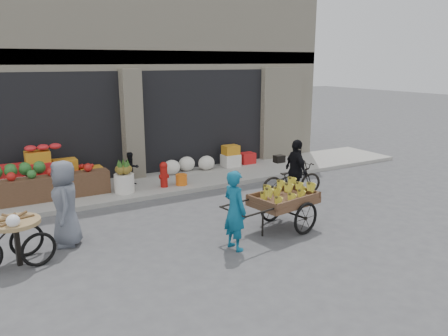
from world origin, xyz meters
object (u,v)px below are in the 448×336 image
seated_person (131,169)px  vendor_woman (235,210)px  pineapple_bin (124,183)px  bicycle (292,179)px  tricycle_cart (16,235)px  cyclist (296,171)px  fire_hydrant (164,173)px  orange_bucket (181,180)px  banana_cart (282,198)px  vendor_grey (65,203)px

seated_person → vendor_woman: vendor_woman is taller
pineapple_bin → bicycle: 4.43m
tricycle_cart → cyclist: cyclist is taller
fire_hydrant → orange_bucket: (0.50, -0.05, -0.23)m
banana_cart → cyclist: (1.51, 1.40, 0.09)m
fire_hydrant → bicycle: (2.77, -2.09, -0.05)m
orange_bucket → fire_hydrant: bearing=174.3°
tricycle_cart → vendor_grey: 1.10m
vendor_grey → cyclist: size_ratio=1.06×
orange_bucket → banana_cart: size_ratio=0.13×
fire_hydrant → banana_cart: banana_cart is taller
bicycle → cyclist: bearing=163.0°
vendor_woman → pineapple_bin: bearing=3.2°
fire_hydrant → tricycle_cart: 4.90m
pineapple_bin → cyclist: cyclist is taller
fire_hydrant → vendor_grey: (-3.01, -2.40, 0.34)m
pineapple_bin → vendor_grey: size_ratio=0.31×
bicycle → seated_person: bearing=61.3°
vendor_grey → seated_person: bearing=151.0°
vendor_woman → bicycle: vendor_woman is taller
seated_person → orange_bucket: bearing=-40.3°
pineapple_bin → seated_person: (0.40, 0.60, 0.21)m
tricycle_cart → orange_bucket: bearing=19.3°
seated_person → vendor_woman: size_ratio=0.60×
pineapple_bin → vendor_grey: bearing=-127.9°
pineapple_bin → cyclist: 4.49m
tricycle_cart → seated_person: bearing=34.2°
seated_person → pineapple_bin: bearing=-133.7°
vendor_woman → vendor_grey: (-2.71, 1.81, 0.07)m
vendor_grey → cyclist: (5.58, -0.09, -0.04)m
vendor_grey → cyclist: 5.58m
fire_hydrant → vendor_woman: bearing=-94.0°
seated_person → cyclist: (3.27, -3.14, 0.21)m
vendor_woman → cyclist: cyclist is taller
vendor_grey → bicycle: (5.78, 0.31, -0.39)m
fire_hydrant → tricycle_cart: tricycle_cart is taller
banana_cart → bicycle: bearing=37.2°
fire_hydrant → vendor_woman: (-0.30, -4.21, 0.27)m
bicycle → cyclist: (-0.20, -0.40, 0.35)m
pineapple_bin → cyclist: bearing=-34.7°
orange_bucket → banana_cart: bearing=-81.7°
orange_bucket → tricycle_cart: tricycle_cart is taller
pineapple_bin → fire_hydrant: size_ratio=0.73×
pineapple_bin → banana_cart: banana_cart is taller
vendor_woman → vendor_grey: bearing=48.8°
vendor_grey → cyclist: vendor_grey is taller
vendor_woman → tricycle_cart: size_ratio=1.06×
vendor_woman → vendor_grey: vendor_grey is taller
fire_hydrant → seated_person: (-0.70, 0.65, 0.08)m
fire_hydrant → vendor_woman: vendor_woman is taller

